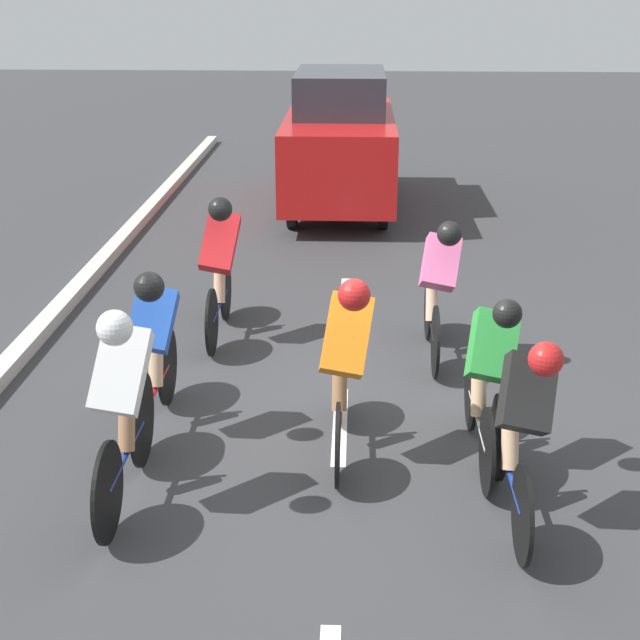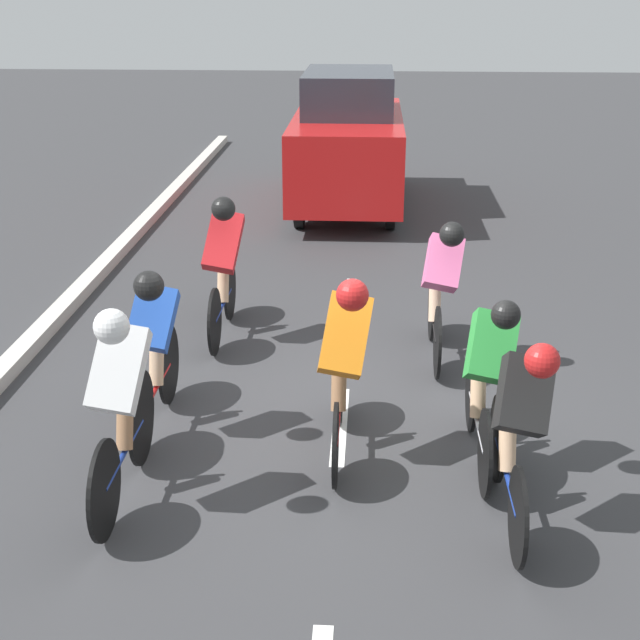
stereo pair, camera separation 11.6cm
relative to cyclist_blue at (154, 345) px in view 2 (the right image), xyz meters
The scene contains 11 objects.
ground_plane 1.71m from the cyclist_blue, 169.32° to the right, with size 60.00×60.00×0.00m, color #38383A.
lane_stripe_mid 1.70m from the cyclist_blue, behind, with size 0.12×1.40×0.01m, color white.
lane_stripe_far 3.79m from the cyclist_blue, 113.83° to the right, with size 0.12×1.40×0.01m, color white.
cyclist_blue is the anchor object (origin of this frame).
cyclist_green 2.64m from the cyclist_blue, behind, with size 0.42×1.66×1.44m.
cyclist_red 2.08m from the cyclist_blue, 96.37° to the right, with size 0.42×1.67×1.57m.
cyclist_black 2.98m from the cyclist_blue, 156.89° to the left, with size 0.42×1.69×1.44m.
cyclist_orange 1.57m from the cyclist_blue, 168.20° to the left, with size 0.42×1.64×1.55m.
cyclist_pink 2.91m from the cyclist_blue, 145.81° to the right, with size 0.41×1.65×1.47m.
cyclist_white 1.07m from the cyclist_blue, 91.10° to the left, with size 0.41×1.69×1.57m.
support_car 7.96m from the cyclist_blue, 99.60° to the right, with size 1.70×4.21×2.15m.
Camera 2 is at (-0.23, 6.79, 3.55)m, focal length 50.00 mm.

